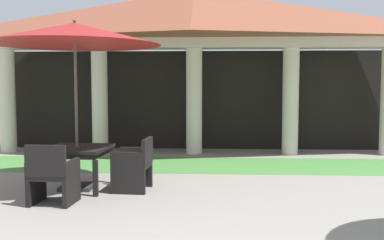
% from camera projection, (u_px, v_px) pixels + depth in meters
% --- Properties ---
extents(background_pavilion, '(10.77, 2.51, 4.05)m').
position_uv_depth(background_pavilion, '(194.00, 30.00, 11.00)').
color(background_pavilion, beige).
rests_on(background_pavilion, ground).
extents(lawn_strip, '(12.57, 1.94, 0.01)m').
position_uv_depth(lawn_strip, '(191.00, 165.00, 9.53)').
color(lawn_strip, '#47843D').
rests_on(lawn_strip, ground).
extents(patio_table_near_foreground, '(1.07, 1.07, 0.70)m').
position_uv_depth(patio_table_near_foreground, '(77.00, 152.00, 7.31)').
color(patio_table_near_foreground, black).
rests_on(patio_table_near_foreground, ground).
extents(patio_umbrella_near_foreground, '(2.80, 2.80, 2.79)m').
position_uv_depth(patio_umbrella_near_foreground, '(75.00, 35.00, 7.16)').
color(patio_umbrella_near_foreground, '#2D2D2D').
rests_on(patio_umbrella_near_foreground, ground).
extents(patio_chair_near_foreground_south, '(0.64, 0.59, 0.89)m').
position_uv_depth(patio_chair_near_foreground_south, '(52.00, 176.00, 6.37)').
color(patio_chair_near_foreground_south, black).
rests_on(patio_chair_near_foreground_south, ground).
extents(patio_chair_near_foreground_east, '(0.60, 0.65, 0.86)m').
position_uv_depth(patio_chair_near_foreground_east, '(134.00, 165.00, 7.22)').
color(patio_chair_near_foreground_east, black).
rests_on(patio_chair_near_foreground_east, ground).
extents(terracotta_urn, '(0.35, 0.35, 0.41)m').
position_uv_depth(terracotta_urn, '(129.00, 168.00, 8.31)').
color(terracotta_urn, brown).
rests_on(terracotta_urn, ground).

